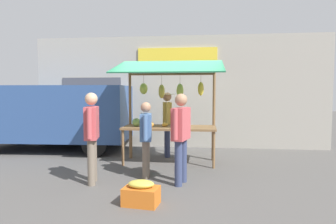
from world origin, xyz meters
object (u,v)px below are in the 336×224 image
at_px(shopper_with_ponytail, 146,135).
at_px(produce_crate_near, 141,194).
at_px(shopper_with_shopping_bag, 181,132).
at_px(market_stall, 168,99).
at_px(shopper_in_grey_tee, 92,131).
at_px(parked_van, 48,112).
at_px(vendor_with_sunhat, 167,118).

xyz_separation_m(shopper_with_ponytail, produce_crate_near, (-0.21, 1.48, -0.68)).
bearing_deg(shopper_with_shopping_bag, produce_crate_near, 168.97).
distance_m(market_stall, shopper_with_ponytail, 1.46).
height_order(shopper_in_grey_tee, parked_van, parked_van).
relative_size(vendor_with_sunhat, parked_van, 0.38).
height_order(shopper_with_shopping_bag, parked_van, parked_van).
bearing_deg(vendor_with_sunhat, parked_van, -106.12).
height_order(market_stall, parked_van, market_stall).
bearing_deg(parked_van, shopper_with_shopping_bag, 143.10).
height_order(market_stall, vendor_with_sunhat, market_stall).
xyz_separation_m(vendor_with_sunhat, parked_van, (3.57, -0.42, 0.12)).
bearing_deg(parked_van, vendor_with_sunhat, 170.40).
xyz_separation_m(shopper_in_grey_tee, produce_crate_near, (-1.13, 0.95, -0.82)).
distance_m(vendor_with_sunhat, shopper_with_ponytail, 1.99).
relative_size(shopper_with_ponytail, shopper_in_grey_tee, 0.89).
bearing_deg(vendor_with_sunhat, market_stall, -0.55).
distance_m(market_stall, produce_crate_near, 3.06).
bearing_deg(shopper_with_shopping_bag, vendor_with_sunhat, 27.27).
height_order(market_stall, shopper_in_grey_tee, market_stall).
relative_size(market_stall, parked_van, 0.56).
bearing_deg(parked_van, shopper_in_grey_tee, 127.21).
bearing_deg(market_stall, produce_crate_near, 88.27).
distance_m(shopper_with_ponytail, parked_van, 4.15).
distance_m(market_stall, shopper_with_shopping_bag, 1.78).
distance_m(market_stall, parked_van, 3.88).
relative_size(shopper_with_ponytail, shopper_with_shopping_bag, 0.90).
xyz_separation_m(market_stall, shopper_with_ponytail, (0.30, 1.25, -0.68)).
xyz_separation_m(shopper_with_ponytail, shopper_in_grey_tee, (0.92, 0.53, 0.13)).
height_order(market_stall, shopper_with_ponytail, market_stall).
bearing_deg(vendor_with_sunhat, shopper_with_shopping_bag, 3.68).
distance_m(shopper_with_shopping_bag, shopper_in_grey_tee, 1.66).
height_order(market_stall, shopper_with_shopping_bag, market_stall).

